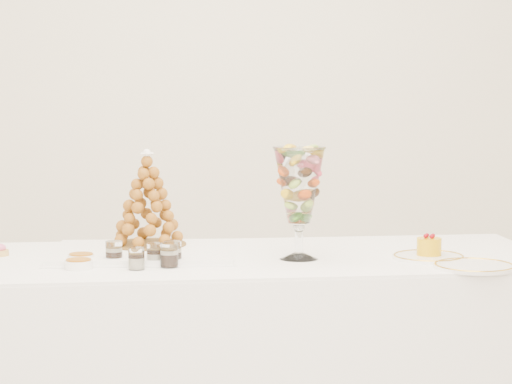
{
  "coord_description": "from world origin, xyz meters",
  "views": [
    {
      "loc": [
        -0.1,
        -3.07,
        1.32
      ],
      "look_at": [
        0.11,
        0.22,
        0.97
      ],
      "focal_mm": 70.0,
      "sensor_mm": 36.0,
      "label": 1
    }
  ],
  "objects": [
    {
      "name": "verrine_a",
      "position": [
        -0.36,
        0.13,
        0.79
      ],
      "size": [
        0.06,
        0.06,
        0.07
      ],
      "primitive_type": "cylinder",
      "rotation": [
        0.0,
        0.0,
        0.09
      ],
      "color": "white",
      "rests_on": "buffet_table"
    },
    {
      "name": "ramekin_front",
      "position": [
        -0.46,
        0.04,
        0.77
      ],
      "size": [
        0.09,
        0.09,
        0.03
      ],
      "primitive_type": "cylinder",
      "color": "white",
      "rests_on": "buffet_table"
    },
    {
      "name": "buffet_table",
      "position": [
        0.11,
        0.25,
        0.38
      ],
      "size": [
        2.02,
        0.9,
        0.75
      ],
      "rotation": [
        0.0,
        0.0,
        0.06
      ],
      "color": "white",
      "rests_on": "ground"
    },
    {
      "name": "verrine_e",
      "position": [
        -0.18,
        0.06,
        0.79
      ],
      "size": [
        0.07,
        0.07,
        0.08
      ],
      "primitive_type": "cylinder",
      "rotation": [
        0.0,
        0.0,
        -0.35
      ],
      "color": "white",
      "rests_on": "buffet_table"
    },
    {
      "name": "lace_tray",
      "position": [
        -0.28,
        0.29,
        0.76
      ],
      "size": [
        0.61,
        0.46,
        0.02
      ],
      "primitive_type": "cube",
      "rotation": [
        0.0,
        0.0,
        -0.01
      ],
      "color": "white",
      "rests_on": "buffet_table"
    },
    {
      "name": "croquembouche",
      "position": [
        -0.26,
        0.38,
        0.93
      ],
      "size": [
        0.28,
        0.28,
        0.33
      ],
      "rotation": [
        0.0,
        0.0,
        0.31
      ],
      "color": "brown",
      "rests_on": "lace_tray"
    },
    {
      "name": "cake_plate",
      "position": [
        0.68,
        0.16,
        0.76
      ],
      "size": [
        0.24,
        0.24,
        0.01
      ],
      "primitive_type": "cylinder",
      "color": "white",
      "rests_on": "buffet_table"
    },
    {
      "name": "verrine_c",
      "position": [
        -0.17,
        0.1,
        0.79
      ],
      "size": [
        0.07,
        0.07,
        0.08
      ],
      "primitive_type": "cylinder",
      "rotation": [
        0.0,
        0.0,
        0.27
      ],
      "color": "white",
      "rests_on": "buffet_table"
    },
    {
      "name": "ramekin_back",
      "position": [
        -0.47,
        0.15,
        0.77
      ],
      "size": [
        0.09,
        0.09,
        0.03
      ],
      "primitive_type": "cylinder",
      "color": "white",
      "rests_on": "buffet_table"
    },
    {
      "name": "macaron_vase",
      "position": [
        0.25,
        0.18,
        0.99
      ],
      "size": [
        0.17,
        0.17,
        0.37
      ],
      "color": "white",
      "rests_on": "buffet_table"
    },
    {
      "name": "verrine_d",
      "position": [
        -0.28,
        0.02,
        0.79
      ],
      "size": [
        0.05,
        0.05,
        0.07
      ],
      "primitive_type": "cylinder",
      "rotation": [
        0.0,
        0.0,
        0.05
      ],
      "color": "white",
      "rests_on": "buffet_table"
    },
    {
      "name": "verrine_b",
      "position": [
        -0.23,
        0.09,
        0.79
      ],
      "size": [
        0.06,
        0.06,
        0.07
      ],
      "primitive_type": "cylinder",
      "rotation": [
        0.0,
        0.0,
        0.22
      ],
      "color": "white",
      "rests_on": "buffet_table"
    },
    {
      "name": "mousse_cake",
      "position": [
        0.68,
        0.17,
        0.79
      ],
      "size": [
        0.08,
        0.08,
        0.07
      ],
      "color": "#DDA50A",
      "rests_on": "cake_plate"
    },
    {
      "name": "spare_plate",
      "position": [
        0.78,
        -0.02,
        0.76
      ],
      "size": [
        0.26,
        0.26,
        0.01
      ],
      "primitive_type": "cylinder",
      "color": "white",
      "rests_on": "buffet_table"
    }
  ]
}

